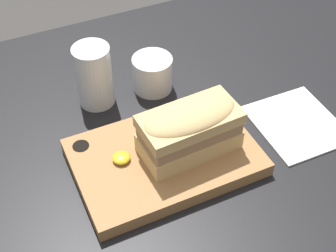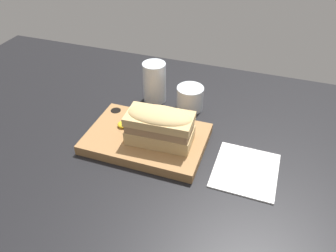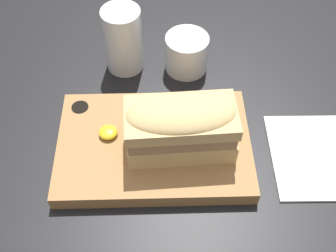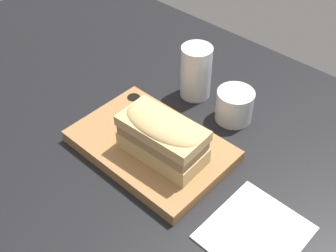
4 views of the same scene
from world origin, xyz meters
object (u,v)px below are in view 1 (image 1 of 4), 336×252
water_glass (95,79)px  napkin (297,124)px  serving_board (164,157)px  sandwich (190,128)px  wine_glass (153,75)px

water_glass → napkin: bearing=-34.9°
serving_board → water_glass: (-5.30, 20.20, 4.10)cm
serving_board → sandwich: (4.20, -0.89, 6.31)cm
serving_board → napkin: serving_board is taller
wine_glass → napkin: bearing=-46.5°
water_glass → wine_glass: 11.85cm
serving_board → sandwich: 7.64cm
serving_board → wine_glass: bearing=72.0°
wine_glass → water_glass: bearing=175.7°
sandwich → water_glass: bearing=114.3°
serving_board → sandwich: sandwich is taller
sandwich → wine_glass: bearing=84.1°
wine_glass → napkin: 29.46cm
serving_board → wine_glass: (6.30, 19.34, 1.86)cm
wine_glass → napkin: size_ratio=0.48×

